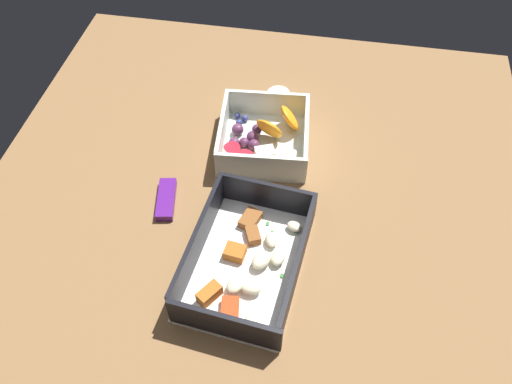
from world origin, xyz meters
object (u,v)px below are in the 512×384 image
object	(u,v)px
fruit_bowl	(263,138)
candy_bar	(166,199)
pasta_container	(247,261)
paper_cup_liner	(279,97)

from	to	relation	value
fruit_bowl	candy_bar	world-z (taller)	fruit_bowl
pasta_container	paper_cup_liner	size ratio (longest dim) A/B	5.71
candy_bar	pasta_container	bearing A→B (deg)	-122.87
candy_bar	paper_cup_liner	xyz separation A→B (cm)	(24.40, -12.70, 0.22)
candy_bar	paper_cup_liner	bearing A→B (deg)	-27.50
fruit_bowl	candy_bar	xyz separation A→B (cm)	(-13.28, 11.82, -1.23)
paper_cup_liner	candy_bar	bearing A→B (deg)	152.50
fruit_bowl	paper_cup_liner	size ratio (longest dim) A/B	4.08
pasta_container	paper_cup_liner	xyz separation A→B (cm)	(33.03, 0.65, -0.90)
pasta_container	paper_cup_liner	world-z (taller)	pasta_container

